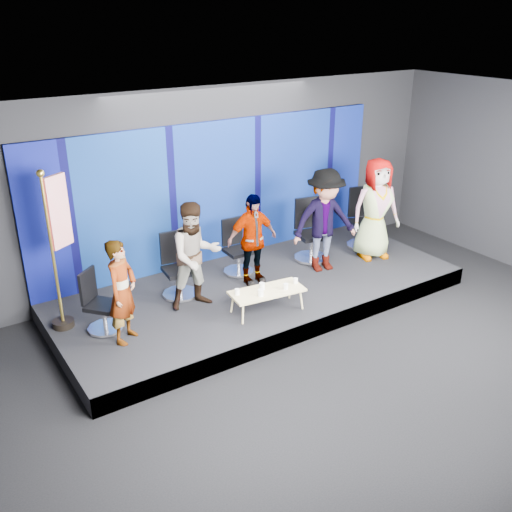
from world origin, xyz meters
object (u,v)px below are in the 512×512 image
object	(u,v)px
chair_d	(310,240)
coffee_table	(267,292)
panelist_a	(122,292)
chair_c	(237,255)
mug_c	(262,286)
panelist_b	(195,256)
panelist_c	(252,240)
mug_a	(237,292)
mug_e	(296,281)
chair_b	(178,275)
chair_e	(363,228)
mug_b	(261,293)
chair_a	(101,311)
flag_stand	(58,245)
panelist_e	(375,209)
mug_d	(286,286)
panelist_d	(325,221)

from	to	relation	value
chair_d	coffee_table	distance (m)	2.23
panelist_a	chair_c	distance (m)	2.80
chair_d	mug_c	distance (m)	2.23
panelist_b	panelist_c	size ratio (longest dim) A/B	1.08
mug_a	mug_e	size ratio (longest dim) A/B	1.08
chair_b	chair_e	bearing A→B (deg)	5.04
chair_e	mug_a	xyz separation A→B (m)	(-3.58, -1.04, 0.02)
coffee_table	mug_b	size ratio (longest dim) A/B	11.45
panelist_b	mug_a	xyz separation A→B (m)	(0.37, -0.63, -0.46)
chair_b	coffee_table	bearing A→B (deg)	-47.76
mug_a	mug_c	size ratio (longest dim) A/B	0.85
coffee_table	mug_b	xyz separation A→B (m)	(-0.19, -0.10, 0.08)
chair_c	mug_e	xyz separation A→B (m)	(0.15, -1.54, 0.08)
chair_a	flag_stand	world-z (taller)	flag_stand
panelist_b	mug_c	distance (m)	1.14
mug_c	panelist_e	bearing A→B (deg)	11.80
mug_d	chair_c	bearing A→B (deg)	86.43
coffee_table	mug_d	size ratio (longest dim) A/B	13.09
panelist_b	mug_c	xyz separation A→B (m)	(0.78, -0.70, -0.45)
chair_c	mug_b	bearing A→B (deg)	-107.02
chair_e	mug_e	distance (m)	2.86
panelist_d	mug_d	size ratio (longest dim) A/B	20.23
panelist_c	chair_c	bearing A→B (deg)	91.95
chair_d	mug_d	world-z (taller)	chair_d
panelist_b	panelist_d	bearing A→B (deg)	6.03
chair_d	flag_stand	bearing A→B (deg)	-169.23
chair_b	panelist_c	distance (m)	1.38
chair_d	mug_d	size ratio (longest dim) A/B	12.49
chair_c	mug_c	distance (m)	1.49
panelist_d	mug_a	distance (m)	2.36
chair_b	panelist_b	bearing A→B (deg)	-74.50
mug_d	mug_e	size ratio (longest dim) A/B	1.09
chair_a	coffee_table	xyz separation A→B (m)	(2.38, -0.87, 0.02)
mug_a	mug_c	xyz separation A→B (m)	(0.42, -0.06, 0.01)
chair_e	mug_a	distance (m)	3.73
flag_stand	chair_b	bearing A→B (deg)	-33.93
chair_a	mug_a	bearing A→B (deg)	-61.37
chair_e	panelist_d	bearing A→B (deg)	-146.54
panelist_e	coffee_table	distance (m)	3.07
chair_c	mug_a	bearing A→B (deg)	-119.31
chair_a	flag_stand	xyz separation A→B (m)	(-0.35, 0.47, 0.97)
panelist_a	mug_e	bearing A→B (deg)	-49.89
panelist_c	mug_d	xyz separation A→B (m)	(-0.10, -1.12, -0.39)
chair_a	mug_c	bearing A→B (deg)	-59.27
panelist_e	mug_c	size ratio (longest dim) A/B	17.79
panelist_d	mug_b	bearing A→B (deg)	-144.52
mug_a	flag_stand	xyz separation A→B (m)	(-2.26, 1.20, 0.88)
panelist_c	mug_c	xyz separation A→B (m)	(-0.42, -0.93, -0.39)
chair_d	panelist_e	size ratio (longest dim) A/B	0.61
mug_c	mug_d	xyz separation A→B (m)	(0.32, -0.20, -0.01)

